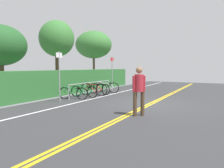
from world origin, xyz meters
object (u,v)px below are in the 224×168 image
Objects in this scene: tree_mid at (57,39)px; tree_far_right at (94,45)px; pedestrian at (139,88)px; sign_post_far at (112,71)px; sign_post_near at (59,72)px; bicycle_2 at (94,89)px; tree_near_left at (0,46)px; bike_rack at (92,86)px; bicycle_4 at (106,87)px; bicycle_0 at (73,93)px; bicycle_1 at (84,91)px; bicycle_3 at (100,89)px.

tree_far_right is (5.55, 0.66, 0.14)m from tree_mid.
sign_post_far is (6.65, 4.58, 0.46)m from pedestrian.
tree_mid is (3.04, 2.87, 2.11)m from sign_post_near.
bicycle_2 is 5.66m from tree_near_left.
bike_rack is at bearing -94.16° from tree_mid.
sign_post_near reaches higher than bicycle_4.
bike_rack is 4.15m from tree_mid.
bicycle_2 is (1.75, -0.20, 0.05)m from bicycle_0.
bicycle_1 is 8.16m from tree_far_right.
tree_far_right is at bearing 36.20° from bicycle_3.
pedestrian is at bearing -145.41° from sign_post_far.
bicycle_2 is (0.85, -0.12, 0.05)m from bicycle_1.
bicycle_0 is 8.87m from tree_far_right.
sign_post_far is 0.62× the size of tree_near_left.
bicycle_1 is 0.36× the size of tree_mid.
bike_rack is 5.44m from tree_near_left.
sign_post_near is (-2.91, 0.12, 1.11)m from bicycle_2.
bicycle_4 is at bearing -0.95° from bike_rack.
bike_rack is 2.96m from sign_post_near.
sign_post_near is at bearing -179.12° from sign_post_far.
tree_near_left reaches higher than bicycle_0.
tree_near_left is (-3.55, 3.63, 2.49)m from bicycle_2.
bike_rack is 7.45m from tree_far_right.
bike_rack is 2.49× the size of bicycle_3.
sign_post_far is 0.49× the size of tree_far_right.
pedestrian is (-3.88, -4.38, 0.63)m from bicycle_2.
pedestrian reaches higher than bicycle_1.
tree_near_left reaches higher than pedestrian.
tree_far_right reaches higher than bicycle_1.
tree_near_left reaches higher than bike_rack.
bicycle_0 is 4.64m from tree_near_left.
tree_mid reaches higher than sign_post_far.
bike_rack is at bearing 49.74° from pedestrian.
bicycle_4 is 0.37× the size of tree_mid.
sign_post_near reaches higher than bicycle_0.
bicycle_3 is 2.28m from sign_post_far.
bicycle_3 is (0.80, 0.06, -0.03)m from bicycle_2.
tree_mid is (0.13, 2.98, 3.22)m from bicycle_2.
bicycle_3 is 0.44× the size of tree_near_left.
sign_post_far is at bearing 4.15° from bicycle_3.
pedestrian is 8.77m from tree_mid.
sign_post_near is 0.63× the size of tree_near_left.
tree_far_right is (4.05, 3.56, 3.38)m from bicycle_4.
sign_post_far is at bearing 0.88° from sign_post_near.
bike_rack is 0.88× the size of tree_far_right.
bicycle_3 is at bearing -178.78° from bicycle_4.
sign_post_far is (3.62, 0.09, 1.14)m from bicycle_1.
bicycle_2 is 1.04× the size of pedestrian.
bicycle_2 is 3.11m from sign_post_near.
tree_near_left is 3.81m from tree_mid.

